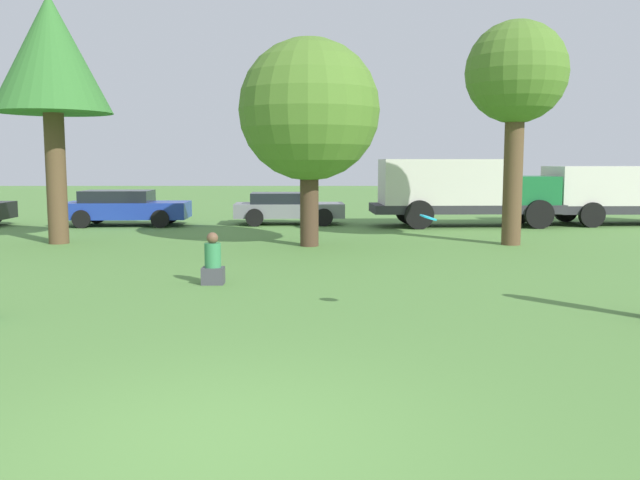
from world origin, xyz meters
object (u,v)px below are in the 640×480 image
object	(u,v)px
frisbee	(428,217)
tree_2	(516,77)
bystander_sitting	(212,263)
tree_1	(308,111)
delivery_truck_silver	(621,191)
delivery_truck_green	(460,189)
parked_car_grey	(287,207)
tree_0	(50,57)
parked_car_blue	(124,207)

from	to	relation	value
frisbee	tree_2	size ratio (longest dim) A/B	0.04
bystander_sitting	tree_2	xyz separation A→B (m)	(7.19, 5.96, 4.10)
tree_1	tree_2	bearing A→B (deg)	2.91
delivery_truck_silver	delivery_truck_green	bearing A→B (deg)	-175.45
delivery_truck_green	tree_2	bearing A→B (deg)	-89.37
tree_1	parked_car_grey	world-z (taller)	tree_1
tree_0	delivery_truck_green	bearing A→B (deg)	22.60
tree_1	delivery_truck_silver	size ratio (longest dim) A/B	0.93
frisbee	tree_1	distance (m)	8.98
bystander_sitting	delivery_truck_green	xyz separation A→B (m)	(6.91, 11.32, 0.90)
tree_2	parked_car_blue	xyz separation A→B (m)	(-12.18, 5.60, -3.83)
tree_1	parked_car_blue	distance (m)	9.36
tree_0	delivery_truck_silver	bearing A→B (deg)	17.68
delivery_truck_green	bystander_sitting	bearing A→B (deg)	-123.76
tree_2	parked_car_blue	bearing A→B (deg)	155.31
tree_0	frisbee	bearing A→B (deg)	-46.08
tree_1	tree_0	bearing A→B (deg)	175.35
frisbee	parked_car_grey	size ratio (longest dim) A/B	0.06
parked_car_blue	parked_car_grey	xyz separation A→B (m)	(5.77, 0.52, -0.05)
frisbee	delivery_truck_green	xyz separation A→B (m)	(3.43, 14.18, -0.17)
tree_0	tree_1	bearing A→B (deg)	-4.65
delivery_truck_silver	parked_car_blue	bearing A→B (deg)	179.22
frisbee	bystander_sitting	world-z (taller)	frisbee
tree_2	delivery_truck_green	distance (m)	6.25
frisbee	parked_car_grey	world-z (taller)	frisbee
parked_car_grey	delivery_truck_silver	xyz separation A→B (m)	(12.14, -0.03, 0.59)
bystander_sitting	tree_0	size ratio (longest dim) A/B	0.14
tree_0	parked_car_blue	bearing A→B (deg)	86.81
bystander_sitting	tree_0	distance (m)	9.41
tree_2	delivery_truck_silver	bearing A→B (deg)	46.74
delivery_truck_green	parked_car_blue	bearing A→B (deg)	176.50
delivery_truck_silver	bystander_sitting	bearing A→B (deg)	-139.36
tree_0	parked_car_blue	world-z (taller)	tree_0
frisbee	tree_2	distance (m)	10.03
tree_0	bystander_sitting	bearing A→B (deg)	-49.79
frisbee	tree_2	world-z (taller)	tree_2
bystander_sitting	delivery_truck_green	size ratio (longest dim) A/B	0.14
tree_1	parked_car_grey	xyz separation A→B (m)	(-0.90, 6.40, -2.97)
bystander_sitting	tree_1	xyz separation A→B (m)	(1.69, 5.68, 3.19)
delivery_truck_green	delivery_truck_silver	xyz separation A→B (m)	(6.01, 0.73, -0.09)
tree_0	delivery_truck_green	distance (m)	13.73
tree_1	parked_car_grey	distance (m)	7.11
frisbee	parked_car_grey	xyz separation A→B (m)	(-2.70, 14.93, -0.85)
frisbee	tree_2	xyz separation A→B (m)	(3.71, 8.82, 3.03)
bystander_sitting	delivery_truck_silver	distance (m)	17.69
tree_2	frisbee	bearing A→B (deg)	-112.82
tree_0	parked_car_grey	world-z (taller)	tree_0
bystander_sitting	parked_car_grey	world-z (taller)	parked_car_grey
tree_1	delivery_truck_silver	world-z (taller)	tree_1
parked_car_blue	tree_0	bearing A→B (deg)	-95.54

